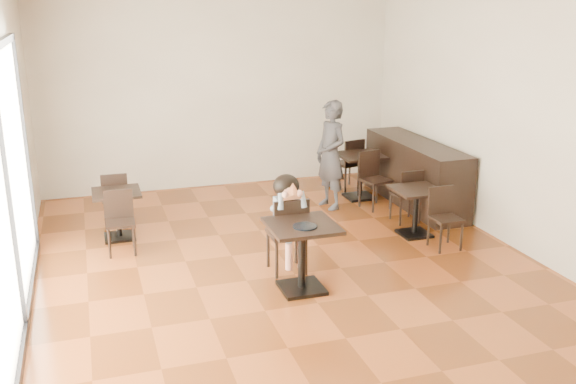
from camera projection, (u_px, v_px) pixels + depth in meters
name	position (u px, v px, depth m)	size (l,w,h in m)	color
floor	(295.00, 274.00, 7.59)	(6.00, 8.00, 0.01)	brown
wall_back	(220.00, 93.00, 10.76)	(6.00, 0.01, 3.20)	silver
wall_front	(527.00, 294.00, 3.48)	(6.00, 0.01, 3.20)	silver
wall_left	(3.00, 162.00, 6.25)	(0.01, 8.00, 3.20)	silver
wall_right	(523.00, 126.00, 7.99)	(0.01, 8.00, 3.20)	silver
storefront_window	(4.00, 196.00, 5.86)	(0.04, 4.50, 2.60)	white
child_table	(302.00, 257.00, 7.08)	(0.74, 0.74, 0.78)	black
child_chair	(287.00, 234.00, 7.56)	(0.42, 0.42, 0.94)	black
child	(287.00, 224.00, 7.52)	(0.42, 0.59, 1.18)	slate
plate	(305.00, 226.00, 6.87)	(0.26, 0.26, 0.02)	black
pizza_slice	(292.00, 193.00, 7.22)	(0.27, 0.21, 0.06)	#DDBF80
adult_patron	(331.00, 155.00, 9.78)	(0.61, 0.40, 1.67)	#35353A
cafe_table_mid	(416.00, 212.00, 8.75)	(0.63, 0.63, 0.66)	black
cafe_table_left	(118.00, 215.00, 8.63)	(0.63, 0.63, 0.66)	black
cafe_table_back	(360.00, 176.00, 10.37)	(0.69, 0.69, 0.73)	black
chair_mid_a	(406.00, 195.00, 9.27)	(0.36, 0.36, 0.80)	black
chair_mid_b	(446.00, 219.00, 8.27)	(0.36, 0.36, 0.80)	black
chair_left_a	(115.00, 198.00, 9.12)	(0.36, 0.36, 0.80)	black
chair_left_b	(120.00, 223.00, 8.11)	(0.36, 0.36, 0.80)	black
chair_back_a	(348.00, 164.00, 10.86)	(0.39, 0.39, 0.88)	black
chair_back_b	(376.00, 181.00, 9.86)	(0.39, 0.39, 0.88)	black
service_counter	(415.00, 173.00, 10.04)	(0.60, 2.40, 1.00)	black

